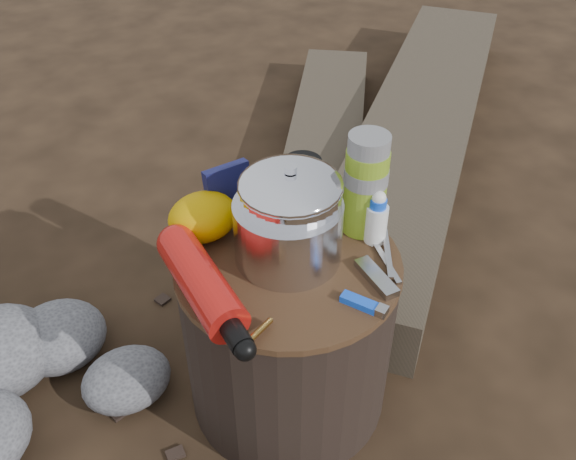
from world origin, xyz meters
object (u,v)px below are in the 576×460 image
stump (288,333)px  thermos (365,184)px  fuel_bottle (202,283)px  travel_mug (302,184)px  camping_pot (290,214)px  log_main (419,130)px

stump → thermos: bearing=6.6°
fuel_bottle → travel_mug: bearing=27.8°
fuel_bottle → thermos: bearing=4.8°
camping_pot → travel_mug: camping_pot is taller
camping_pot → thermos: bearing=-1.1°
camping_pot → travel_mug: size_ratio=1.68×
camping_pot → log_main: bearing=36.7°
thermos → travel_mug: thermos is taller
camping_pot → thermos: thermos is taller
log_main → thermos: thermos is taller
log_main → travel_mug: (-0.80, -0.55, 0.37)m
travel_mug → thermos: bearing=-60.9°
travel_mug → camping_pot: bearing=-128.5°
stump → log_main: (0.92, 0.69, -0.11)m
camping_pot → travel_mug: bearing=51.5°
stump → thermos: 0.36m
camping_pot → fuel_bottle: bearing=-170.0°
travel_mug → log_main: bearing=34.4°
log_main → travel_mug: size_ratio=18.21×
travel_mug → fuel_bottle: bearing=-152.1°
thermos → stump: bearing=-173.4°
camping_pot → fuel_bottle: camping_pot is taller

